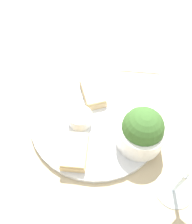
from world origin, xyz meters
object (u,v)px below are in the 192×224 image
sauce_ramekin (80,118)px  napkin (139,58)px  cheese_toast_far (74,151)px  salad_bowl (142,131)px  cheese_toast_near (93,92)px

sauce_ramekin → napkin: (0.31, -0.06, -0.03)m
napkin → cheese_toast_far: bearing=175.5°
sauce_ramekin → cheese_toast_far: size_ratio=0.57×
salad_bowl → napkin: (0.30, 0.09, -0.06)m
sauce_ramekin → cheese_toast_near: 0.09m
salad_bowl → cheese_toast_near: salad_bowl is taller
cheese_toast_far → napkin: 0.40m
cheese_toast_far → napkin: bearing=-4.5°
cheese_toast_near → cheese_toast_far: (-0.18, -0.04, 0.00)m
napkin → sauce_ramekin: bearing=169.4°
salad_bowl → cheese_toast_far: 0.16m
sauce_ramekin → cheese_toast_near: size_ratio=0.53×
sauce_ramekin → napkin: 0.32m
salad_bowl → sauce_ramekin: 0.15m
sauce_ramekin → cheese_toast_near: sauce_ramekin is taller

